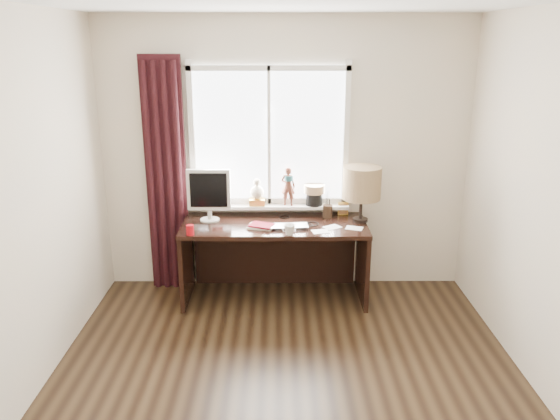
{
  "coord_description": "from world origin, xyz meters",
  "views": [
    {
      "loc": [
        -0.06,
        -3.13,
        2.37
      ],
      "look_at": [
        -0.05,
        1.25,
        1.0
      ],
      "focal_mm": 35.0,
      "sensor_mm": 36.0,
      "label": 1
    }
  ],
  "objects_px": {
    "desk": "(275,245)",
    "table_lamp": "(362,184)",
    "laptop": "(288,226)",
    "red_cup": "(190,230)",
    "monitor": "(209,192)",
    "mug": "(290,229)"
  },
  "relations": [
    {
      "from": "laptop",
      "to": "mug",
      "type": "height_order",
      "value": "mug"
    },
    {
      "from": "red_cup",
      "to": "monitor",
      "type": "relative_size",
      "value": 0.18
    },
    {
      "from": "red_cup",
      "to": "mug",
      "type": "bearing_deg",
      "value": 0.0
    },
    {
      "from": "laptop",
      "to": "monitor",
      "type": "height_order",
      "value": "monitor"
    },
    {
      "from": "monitor",
      "to": "table_lamp",
      "type": "relative_size",
      "value": 0.94
    },
    {
      "from": "laptop",
      "to": "red_cup",
      "type": "distance_m",
      "value": 0.87
    },
    {
      "from": "mug",
      "to": "red_cup",
      "type": "relative_size",
      "value": 1.11
    },
    {
      "from": "laptop",
      "to": "red_cup",
      "type": "xyz_separation_m",
      "value": [
        -0.85,
        -0.18,
        0.03
      ]
    },
    {
      "from": "laptop",
      "to": "table_lamp",
      "type": "distance_m",
      "value": 0.78
    },
    {
      "from": "laptop",
      "to": "desk",
      "type": "distance_m",
      "value": 0.36
    },
    {
      "from": "red_cup",
      "to": "table_lamp",
      "type": "relative_size",
      "value": 0.17
    },
    {
      "from": "desk",
      "to": "table_lamp",
      "type": "distance_m",
      "value": 1.0
    },
    {
      "from": "desk",
      "to": "table_lamp",
      "type": "height_order",
      "value": "table_lamp"
    },
    {
      "from": "mug",
      "to": "desk",
      "type": "distance_m",
      "value": 0.51
    },
    {
      "from": "mug",
      "to": "table_lamp",
      "type": "height_order",
      "value": "table_lamp"
    },
    {
      "from": "laptop",
      "to": "red_cup",
      "type": "bearing_deg",
      "value": -172.96
    },
    {
      "from": "mug",
      "to": "table_lamp",
      "type": "xyz_separation_m",
      "value": [
        0.67,
        0.36,
        0.31
      ]
    },
    {
      "from": "red_cup",
      "to": "desk",
      "type": "distance_m",
      "value": 0.88
    },
    {
      "from": "laptop",
      "to": "red_cup",
      "type": "height_order",
      "value": "red_cup"
    },
    {
      "from": "laptop",
      "to": "table_lamp",
      "type": "height_order",
      "value": "table_lamp"
    },
    {
      "from": "red_cup",
      "to": "table_lamp",
      "type": "height_order",
      "value": "table_lamp"
    },
    {
      "from": "desk",
      "to": "monitor",
      "type": "xyz_separation_m",
      "value": [
        -0.61,
        -0.01,
        0.52
      ]
    }
  ]
}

